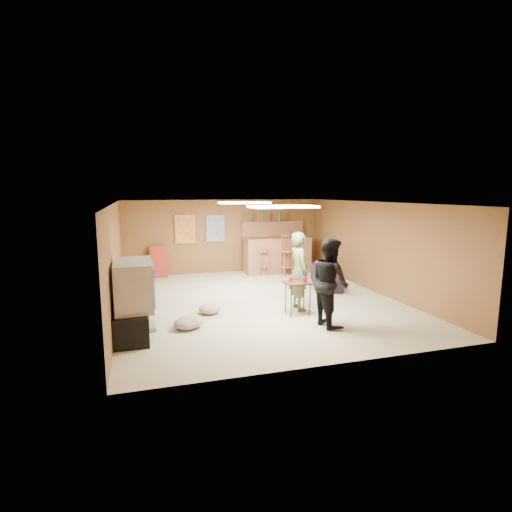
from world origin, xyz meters
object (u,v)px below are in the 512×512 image
object	(u,v)px
bar_counter	(277,255)
person_black	(330,282)
tray_table	(298,298)
tv_body	(134,285)
sofa	(326,276)
person_olive	(299,271)

from	to	relation	value
bar_counter	person_black	distance (m)	4.94
person_black	tray_table	bearing A→B (deg)	17.72
tv_body	tray_table	world-z (taller)	tv_body
tray_table	person_black	bearing A→B (deg)	-68.00
tv_body	bar_counter	bearing A→B (deg)	47.00
person_black	tray_table	xyz separation A→B (m)	(-0.31, 0.76, -0.48)
bar_counter	sofa	distance (m)	2.13
person_black	person_olive	bearing A→B (deg)	3.83
bar_counter	person_olive	xyz separation A→B (m)	(-0.88, -3.79, 0.27)
tv_body	person_olive	bearing A→B (deg)	11.42
bar_counter	person_black	size ratio (longest dim) A/B	1.23
bar_counter	sofa	size ratio (longest dim) A/B	1.14
tv_body	tray_table	distance (m)	3.18
person_olive	tray_table	world-z (taller)	person_olive
tv_body	sofa	distance (m)	5.41
tv_body	tray_table	xyz separation A→B (m)	(3.11, 0.34, -0.57)
sofa	tray_table	world-z (taller)	tray_table
person_black	sofa	distance (m)	3.22
tv_body	sofa	world-z (taller)	tv_body
bar_counter	sofa	bearing A→B (deg)	-72.39
tray_table	person_olive	bearing A→B (deg)	64.81
person_black	sofa	xyz separation A→B (m)	(1.37, 2.86, -0.56)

